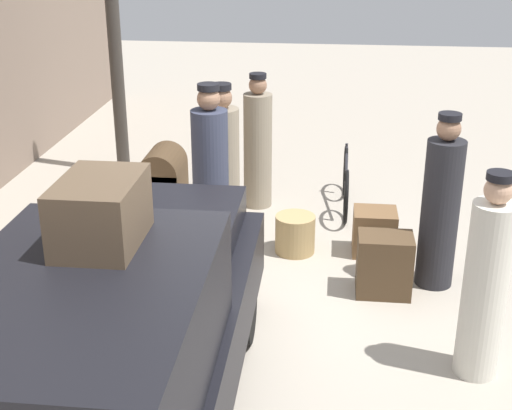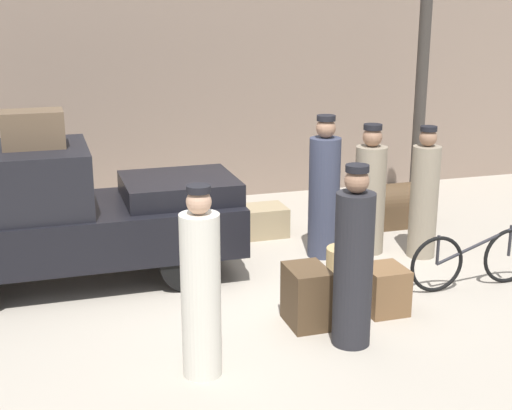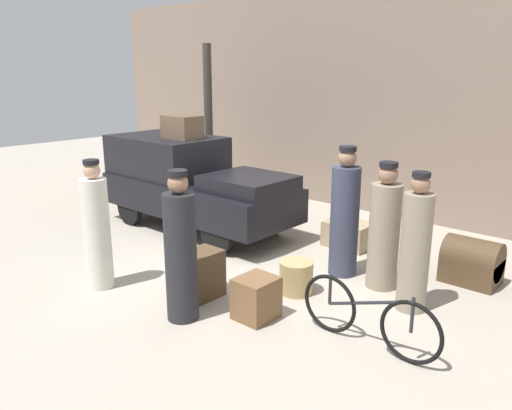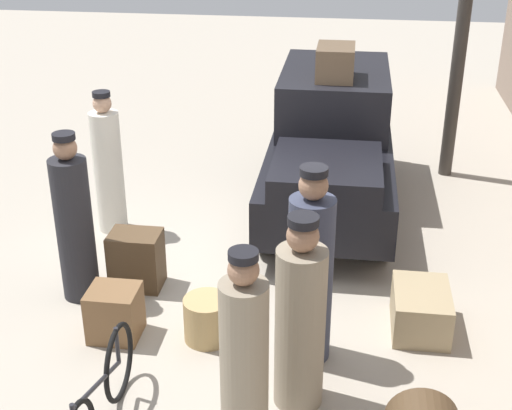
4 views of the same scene
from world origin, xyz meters
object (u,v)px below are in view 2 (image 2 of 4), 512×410
object	(u,v)px
porter_standing_middle	(324,193)
wicker_basket	(345,265)
bicycle	(473,259)
porter_carrying_trunk	(370,195)
trunk_barrel_dark	(393,206)
porter_with_bicycle	(354,264)
trunk_large_brown	(259,221)
conductor_in_dark_uniform	(424,198)
trunk_on_truck_roof	(33,129)
suitcase_tan_flat	(384,289)
porter_lifting_near_truck	(201,290)
truck	(55,212)
trunk_umber_medium	(307,296)

from	to	relation	value
porter_standing_middle	wicker_basket	bearing A→B (deg)	-96.76
bicycle	porter_carrying_trunk	bearing A→B (deg)	112.71
trunk_barrel_dark	bicycle	bearing A→B (deg)	-95.63
wicker_basket	porter_carrying_trunk	size ratio (longest dim) A/B	0.26
porter_with_bicycle	trunk_large_brown	world-z (taller)	porter_with_bicycle
porter_standing_middle	conductor_in_dark_uniform	bearing A→B (deg)	-17.86
conductor_in_dark_uniform	trunk_on_truck_roof	xyz separation A→B (m)	(-4.71, 0.44, 1.06)
suitcase_tan_flat	porter_standing_middle	bearing A→B (deg)	88.62
porter_lifting_near_truck	trunk_barrel_dark	world-z (taller)	porter_lifting_near_truck
trunk_large_brown	trunk_on_truck_roof	world-z (taller)	trunk_on_truck_roof
wicker_basket	porter_carrying_trunk	world-z (taller)	porter_carrying_trunk
suitcase_tan_flat	trunk_barrel_dark	size ratio (longest dim) A/B	0.69
truck	porter_lifting_near_truck	world-z (taller)	porter_lifting_near_truck
porter_with_bicycle	truck	bearing A→B (deg)	137.19
porter_standing_middle	trunk_barrel_dark	world-z (taller)	porter_standing_middle
wicker_basket	porter_lifting_near_truck	world-z (taller)	porter_lifting_near_truck
suitcase_tan_flat	trunk_on_truck_roof	size ratio (longest dim) A/B	0.75
porter_with_bicycle	porter_standing_middle	world-z (taller)	porter_standing_middle
truck	trunk_barrel_dark	xyz separation A→B (m)	(4.81, 0.86, -0.59)
truck	conductor_in_dark_uniform	xyz separation A→B (m)	(4.55, -0.44, -0.09)
truck	suitcase_tan_flat	bearing A→B (deg)	-29.65
trunk_large_brown	trunk_on_truck_roof	bearing A→B (deg)	-161.39
truck	suitcase_tan_flat	distance (m)	3.83
porter_with_bicycle	trunk_barrel_dark	bearing A→B (deg)	56.68
porter_carrying_trunk	trunk_on_truck_roof	size ratio (longest dim) A/B	2.54
wicker_basket	trunk_barrel_dark	world-z (taller)	trunk_barrel_dark
porter_carrying_trunk	trunk_umber_medium	distance (m)	2.47
truck	porter_with_bicycle	size ratio (longest dim) A/B	2.14
porter_carrying_trunk	trunk_on_truck_roof	distance (m)	4.26
trunk_barrel_dark	porter_carrying_trunk	bearing A→B (deg)	-132.17
conductor_in_dark_uniform	porter_standing_middle	xyz separation A→B (m)	(-1.22, 0.39, 0.06)
porter_lifting_near_truck	conductor_in_dark_uniform	bearing A→B (deg)	32.24
porter_lifting_near_truck	trunk_on_truck_roof	size ratio (longest dim) A/B	2.59
suitcase_tan_flat	trunk_large_brown	bearing A→B (deg)	99.91
truck	trunk_umber_medium	xyz separation A→B (m)	(2.38, -1.92, -0.57)
trunk_umber_medium	porter_lifting_near_truck	bearing A→B (deg)	-151.57
wicker_basket	trunk_on_truck_roof	distance (m)	3.88
bicycle	trunk_large_brown	distance (m)	3.12
porter_with_bicycle	porter_carrying_trunk	world-z (taller)	porter_with_bicycle
porter_carrying_trunk	truck	bearing A→B (deg)	178.78
trunk_barrel_dark	trunk_on_truck_roof	distance (m)	5.29
conductor_in_dark_uniform	trunk_umber_medium	world-z (taller)	conductor_in_dark_uniform
porter_standing_middle	bicycle	bearing A→B (deg)	-50.46
wicker_basket	conductor_in_dark_uniform	bearing A→B (deg)	22.70
porter_standing_middle	trunk_large_brown	distance (m)	1.34
trunk_barrel_dark	conductor_in_dark_uniform	bearing A→B (deg)	-101.57
suitcase_tan_flat	trunk_large_brown	world-z (taller)	suitcase_tan_flat
bicycle	wicker_basket	distance (m)	1.48
porter_with_bicycle	bicycle	bearing A→B (deg)	24.54
truck	trunk_on_truck_roof	size ratio (longest dim) A/B	5.68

